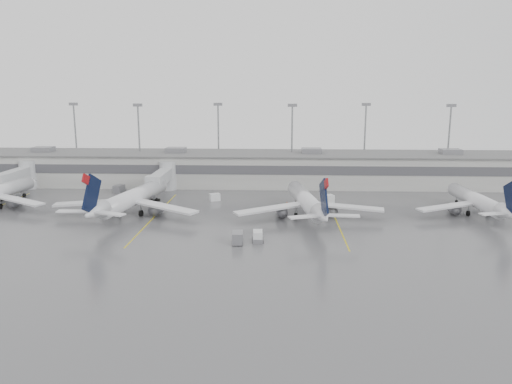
{
  "coord_description": "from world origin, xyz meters",
  "views": [
    {
      "loc": [
        6.32,
        -69.31,
        24.51
      ],
      "look_at": [
        2.26,
        24.0,
        5.0
      ],
      "focal_mm": 35.0,
      "sensor_mm": 36.0,
      "label": 1
    }
  ],
  "objects_px": {
    "jet_mid_left": "(131,198)",
    "jet_mid_right": "(307,201)",
    "jet_far_right": "(478,201)",
    "baggage_tug": "(258,237)"
  },
  "relations": [
    {
      "from": "jet_mid_left",
      "to": "jet_mid_right",
      "type": "height_order",
      "value": "jet_mid_left"
    },
    {
      "from": "jet_mid_right",
      "to": "baggage_tug",
      "type": "distance_m",
      "value": 18.19
    },
    {
      "from": "jet_mid_left",
      "to": "jet_mid_right",
      "type": "xyz_separation_m",
      "value": [
        34.43,
        -0.65,
        -0.13
      ]
    },
    {
      "from": "jet_mid_left",
      "to": "baggage_tug",
      "type": "xyz_separation_m",
      "value": [
        25.57,
        -16.34,
        -2.68
      ]
    },
    {
      "from": "jet_mid_left",
      "to": "jet_far_right",
      "type": "relative_size",
      "value": 1.15
    },
    {
      "from": "jet_mid_right",
      "to": "jet_far_right",
      "type": "height_order",
      "value": "jet_mid_right"
    },
    {
      "from": "baggage_tug",
      "to": "jet_mid_right",
      "type": "bearing_deg",
      "value": 57.81
    },
    {
      "from": "jet_mid_right",
      "to": "baggage_tug",
      "type": "height_order",
      "value": "jet_mid_right"
    },
    {
      "from": "jet_far_right",
      "to": "baggage_tug",
      "type": "bearing_deg",
      "value": -159.01
    },
    {
      "from": "jet_mid_left",
      "to": "jet_far_right",
      "type": "xyz_separation_m",
      "value": [
        67.96,
        2.71,
        -0.47
      ]
    }
  ]
}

